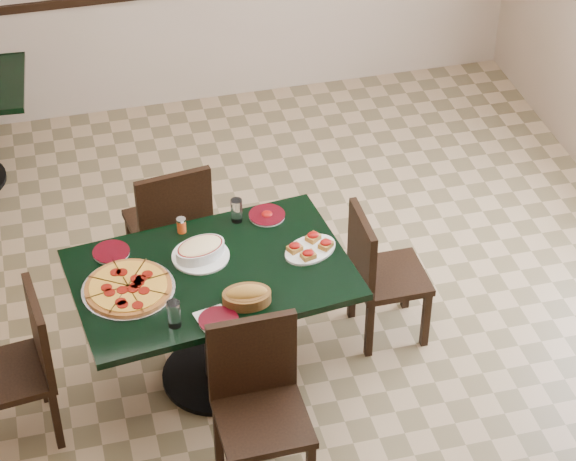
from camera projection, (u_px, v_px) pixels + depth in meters
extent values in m
plane|color=#917554|center=(266.00, 351.00, 6.28)|extent=(5.50, 5.50, 0.00)
cube|color=black|center=(211.00, 275.00, 5.67)|extent=(1.48, 1.05, 0.04)
cylinder|color=black|center=(214.00, 329.00, 5.90)|extent=(0.12, 0.12, 0.71)
cylinder|color=black|center=(217.00, 374.00, 6.11)|extent=(0.60, 0.60, 0.03)
cube|color=black|center=(167.00, 225.00, 6.47)|extent=(0.48, 0.48, 0.04)
cube|color=black|center=(175.00, 209.00, 6.18)|extent=(0.43, 0.10, 0.46)
cube|color=black|center=(190.00, 230.00, 6.80)|extent=(0.05, 0.05, 0.42)
cube|color=black|center=(210.00, 266.00, 6.54)|extent=(0.05, 0.05, 0.42)
cube|color=black|center=(131.00, 245.00, 6.69)|extent=(0.05, 0.05, 0.42)
cube|color=black|center=(149.00, 282.00, 6.43)|extent=(0.05, 0.05, 0.42)
cube|color=black|center=(263.00, 421.00, 5.28)|extent=(0.44, 0.44, 0.04)
cube|color=black|center=(252.00, 355.00, 5.28)|extent=(0.43, 0.05, 0.46)
cube|color=black|center=(218.00, 433.00, 5.53)|extent=(0.04, 0.04, 0.42)
cube|color=black|center=(290.00, 419.00, 5.60)|extent=(0.04, 0.04, 0.42)
cube|color=black|center=(390.00, 277.00, 6.17)|extent=(0.39, 0.39, 0.04)
cube|color=black|center=(362.00, 250.00, 6.00)|extent=(0.04, 0.39, 0.42)
cube|color=black|center=(426.00, 319.00, 6.21)|extent=(0.04, 0.04, 0.38)
cube|color=black|center=(369.00, 329.00, 6.15)|extent=(0.04, 0.04, 0.38)
cube|color=black|center=(406.00, 282.00, 6.46)|extent=(0.04, 0.04, 0.38)
cube|color=black|center=(352.00, 291.00, 6.40)|extent=(0.04, 0.04, 0.38)
cube|color=black|center=(9.00, 375.00, 5.56)|extent=(0.45, 0.45, 0.04)
cube|color=black|center=(39.00, 331.00, 5.47)|extent=(0.09, 0.40, 0.43)
cube|color=black|center=(42.00, 374.00, 5.87)|extent=(0.04, 0.04, 0.39)
cube|color=black|center=(56.00, 420.00, 5.62)|extent=(0.04, 0.04, 0.39)
cylinder|color=silver|center=(128.00, 290.00, 5.54)|extent=(0.47, 0.47, 0.01)
cylinder|color=#9B5D21|center=(128.00, 288.00, 5.54)|extent=(0.43, 0.43, 0.02)
cylinder|color=gold|center=(128.00, 286.00, 5.53)|extent=(0.39, 0.39, 0.01)
cylinder|color=silver|center=(201.00, 256.00, 5.75)|extent=(0.30, 0.30, 0.01)
ellipsoid|color=#FAE4AC|center=(200.00, 246.00, 5.71)|extent=(0.27, 0.22, 0.04)
ellipsoid|color=#A9712E|center=(247.00, 294.00, 5.45)|extent=(0.22, 0.12, 0.09)
cylinder|color=silver|center=(219.00, 321.00, 5.36)|extent=(0.19, 0.19, 0.01)
cylinder|color=#3E040C|center=(218.00, 320.00, 5.36)|extent=(0.20, 0.20, 0.00)
cylinder|color=silver|center=(267.00, 216.00, 6.02)|extent=(0.19, 0.19, 0.01)
cylinder|color=#3E040C|center=(267.00, 215.00, 6.01)|extent=(0.20, 0.20, 0.00)
ellipsoid|color=#A91008|center=(267.00, 214.00, 6.01)|extent=(0.06, 0.06, 0.03)
cylinder|color=silver|center=(111.00, 253.00, 5.77)|extent=(0.19, 0.19, 0.01)
cylinder|color=#3E040C|center=(111.00, 251.00, 5.77)|extent=(0.19, 0.19, 0.00)
cube|color=silver|center=(213.00, 318.00, 5.39)|extent=(0.18, 0.18, 0.00)
cube|color=silver|center=(217.00, 317.00, 5.39)|extent=(0.04, 0.14, 0.00)
cylinder|color=silver|center=(237.00, 210.00, 5.95)|extent=(0.06, 0.06, 0.13)
cylinder|color=silver|center=(174.00, 314.00, 5.31)|extent=(0.07, 0.07, 0.14)
cylinder|color=red|center=(182.00, 226.00, 5.89)|extent=(0.05, 0.05, 0.08)
cylinder|color=silver|center=(181.00, 220.00, 5.87)|extent=(0.05, 0.05, 0.01)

